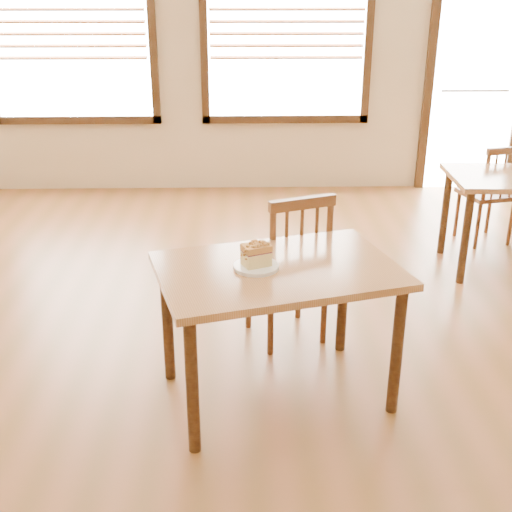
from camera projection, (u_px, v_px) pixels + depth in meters
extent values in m
plane|color=brown|center=(276.00, 398.00, 3.45)|extent=(8.00, 8.00, 0.00)
plane|color=beige|center=(257.00, 46.00, 6.57)|extent=(7.00, 0.00, 7.00)
cube|color=white|center=(68.00, 26.00, 6.43)|extent=(1.60, 0.02, 1.80)
cube|color=#3B2410|center=(78.00, 120.00, 6.78)|extent=(1.76, 0.06, 0.08)
cube|color=#3B2410|center=(152.00, 26.00, 6.44)|extent=(0.08, 0.06, 1.96)
cube|color=#A45126|center=(65.00, 9.00, 6.33)|extent=(1.56, 0.05, 0.03)
cube|color=#A45126|center=(67.00, 22.00, 6.38)|extent=(1.56, 0.05, 0.03)
cube|color=#A45126|center=(68.00, 34.00, 6.42)|extent=(1.56, 0.05, 0.03)
cube|color=#A45126|center=(69.00, 46.00, 6.46)|extent=(1.56, 0.05, 0.03)
cube|color=#A45126|center=(70.00, 58.00, 6.51)|extent=(1.56, 0.05, 0.03)
cube|color=white|center=(287.00, 25.00, 6.48)|extent=(1.60, 0.02, 1.80)
cube|color=#3B2410|center=(285.00, 119.00, 6.83)|extent=(1.76, 0.06, 0.08)
cube|color=#3B2410|center=(204.00, 26.00, 6.45)|extent=(0.08, 0.06, 1.96)
cube|color=#3B2410|center=(370.00, 25.00, 6.49)|extent=(0.08, 0.06, 1.96)
cube|color=#A45126|center=(287.00, 9.00, 6.38)|extent=(1.56, 0.05, 0.03)
cube|color=#A45126|center=(287.00, 21.00, 6.43)|extent=(1.56, 0.05, 0.03)
cube|color=#A45126|center=(287.00, 34.00, 6.47)|extent=(1.56, 0.05, 0.03)
cube|color=#A45126|center=(287.00, 46.00, 6.51)|extent=(1.56, 0.05, 0.03)
cube|color=#A45126|center=(286.00, 57.00, 6.56)|extent=(1.56, 0.05, 0.03)
cube|color=white|center=(475.00, 86.00, 6.76)|extent=(0.90, 0.02, 2.20)
cube|color=#3B2410|center=(429.00, 86.00, 6.73)|extent=(0.09, 0.06, 2.20)
cylinder|color=#B2B2B7|center=(475.00, 91.00, 6.75)|extent=(0.72, 0.03, 0.03)
cube|color=#9E6A3D|center=(278.00, 271.00, 3.22)|extent=(1.36, 1.08, 0.04)
cylinder|color=#3B2410|center=(192.00, 387.00, 2.93)|extent=(0.06, 0.06, 0.71)
cylinder|color=#3B2410|center=(397.00, 351.00, 3.22)|extent=(0.06, 0.06, 0.71)
cylinder|color=#3B2410|center=(167.00, 322.00, 3.50)|extent=(0.06, 0.06, 0.71)
cylinder|color=#3B2410|center=(343.00, 297.00, 3.79)|extent=(0.06, 0.06, 0.71)
cube|color=brown|center=(286.00, 266.00, 3.91)|extent=(0.57, 0.57, 0.04)
cylinder|color=brown|center=(299.00, 288.00, 4.22)|extent=(0.04, 0.04, 0.45)
cylinder|color=brown|center=(248.00, 297.00, 4.10)|extent=(0.04, 0.04, 0.45)
cylinder|color=brown|center=(324.00, 311.00, 3.92)|extent=(0.04, 0.04, 0.45)
cylinder|color=brown|center=(270.00, 322.00, 3.79)|extent=(0.04, 0.04, 0.45)
cylinder|color=brown|center=(329.00, 236.00, 3.71)|extent=(0.04, 0.04, 0.48)
cylinder|color=brown|center=(273.00, 245.00, 3.58)|extent=(0.04, 0.04, 0.48)
cube|color=brown|center=(303.00, 203.00, 3.56)|extent=(0.39, 0.18, 0.06)
cylinder|color=brown|center=(316.00, 240.00, 3.68)|extent=(0.02, 0.02, 0.42)
cylinder|color=brown|center=(301.00, 242.00, 3.65)|extent=(0.02, 0.02, 0.42)
cylinder|color=brown|center=(286.00, 244.00, 3.62)|extent=(0.02, 0.02, 0.42)
cylinder|color=#3B2410|center=(465.00, 238.00, 4.68)|extent=(0.06, 0.06, 0.71)
cylinder|color=#3B2410|center=(445.00, 212.00, 5.23)|extent=(0.06, 0.06, 0.71)
cube|color=brown|center=(487.00, 194.00, 5.47)|extent=(0.48, 0.48, 0.04)
cylinder|color=brown|center=(489.00, 212.00, 5.74)|extent=(0.03, 0.03, 0.41)
cylinder|color=brown|center=(457.00, 215.00, 5.66)|extent=(0.03, 0.03, 0.41)
cylinder|color=brown|center=(511.00, 224.00, 5.45)|extent=(0.03, 0.03, 0.41)
cylinder|color=brown|center=(478.00, 227.00, 5.37)|extent=(0.03, 0.03, 0.41)
cylinder|color=brown|center=(486.00, 176.00, 5.18)|extent=(0.03, 0.03, 0.43)
cube|color=brown|center=(507.00, 151.00, 5.15)|extent=(0.36, 0.12, 0.06)
cylinder|color=brown|center=(512.00, 175.00, 5.25)|extent=(0.02, 0.02, 0.38)
cylinder|color=brown|center=(503.00, 176.00, 5.23)|extent=(0.02, 0.02, 0.38)
cylinder|color=brown|center=(494.00, 176.00, 5.21)|extent=(0.02, 0.02, 0.38)
cylinder|color=white|center=(256.00, 267.00, 3.19)|extent=(0.23, 0.23, 0.02)
cylinder|color=white|center=(256.00, 268.00, 3.19)|extent=(0.16, 0.16, 0.01)
cube|color=#FFEA90|center=(256.00, 258.00, 3.17)|extent=(0.16, 0.14, 0.07)
cube|color=#401223|center=(256.00, 251.00, 3.16)|extent=(0.16, 0.14, 0.01)
cube|color=#B9753A|center=(256.00, 248.00, 3.15)|extent=(0.16, 0.14, 0.03)
sphere|color=#B9753A|center=(250.00, 242.00, 3.17)|extent=(0.02, 0.02, 0.02)
sphere|color=#B9753A|center=(252.00, 245.00, 3.13)|extent=(0.02, 0.02, 0.02)
sphere|color=#B9753A|center=(252.00, 244.00, 3.14)|extent=(0.02, 0.02, 0.02)
sphere|color=#B9753A|center=(265.00, 244.00, 3.14)|extent=(0.02, 0.02, 0.02)
sphere|color=#B9753A|center=(259.00, 243.00, 3.16)|extent=(0.02, 0.02, 0.02)
sphere|color=#B9753A|center=(248.00, 248.00, 3.10)|extent=(0.02, 0.02, 0.02)
sphere|color=#B9753A|center=(264.00, 242.00, 3.17)|extent=(0.02, 0.02, 0.02)
sphere|color=#B9753A|center=(250.00, 247.00, 3.10)|extent=(0.03, 0.03, 0.03)
sphere|color=#B9753A|center=(248.00, 243.00, 3.15)|extent=(0.02, 0.02, 0.02)
sphere|color=#B9753A|center=(250.00, 243.00, 3.16)|extent=(0.01, 0.01, 0.01)
sphere|color=#B9753A|center=(248.00, 245.00, 3.14)|extent=(0.01, 0.01, 0.01)
sphere|color=#B9753A|center=(263.00, 242.00, 3.16)|extent=(0.02, 0.02, 0.02)
sphere|color=#B9753A|center=(251.00, 246.00, 3.12)|extent=(0.02, 0.02, 0.02)
sphere|color=#B9753A|center=(255.00, 241.00, 3.18)|extent=(0.02, 0.02, 0.02)
sphere|color=#B9753A|center=(254.00, 243.00, 3.15)|extent=(0.02, 0.02, 0.02)
sphere|color=#B9753A|center=(257.00, 247.00, 3.11)|extent=(0.02, 0.02, 0.02)
sphere|color=#B9753A|center=(253.00, 246.00, 3.12)|extent=(0.02, 0.02, 0.02)
sphere|color=#B9753A|center=(261.00, 242.00, 3.17)|extent=(0.02, 0.02, 0.02)
sphere|color=#B9753A|center=(267.00, 245.00, 3.13)|extent=(0.02, 0.02, 0.02)
sphere|color=#B9753A|center=(260.00, 240.00, 3.19)|extent=(0.02, 0.02, 0.02)
sphere|color=#B9753A|center=(242.00, 254.00, 3.15)|extent=(0.01, 0.01, 0.01)
sphere|color=#B9753A|center=(242.00, 253.00, 3.15)|extent=(0.01, 0.01, 0.01)
sphere|color=#B9753A|center=(247.00, 250.00, 3.10)|extent=(0.02, 0.02, 0.02)
sphere|color=#B9753A|center=(243.00, 256.00, 3.15)|extent=(0.02, 0.02, 0.02)
sphere|color=#B9753A|center=(245.00, 253.00, 3.11)|extent=(0.01, 0.01, 0.01)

